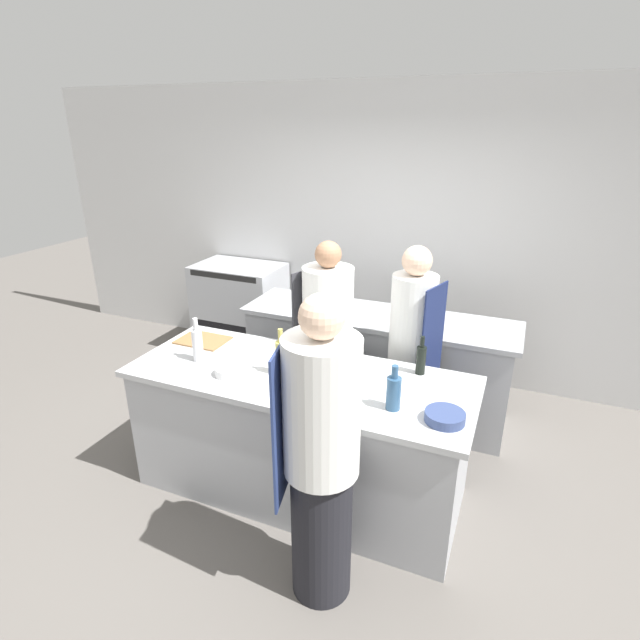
{
  "coord_description": "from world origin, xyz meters",
  "views": [
    {
      "loc": [
        1.25,
        -2.6,
        2.43
      ],
      "look_at": [
        0.0,
        0.35,
        1.16
      ],
      "focal_mm": 28.0,
      "sensor_mm": 36.0,
      "label": 1
    }
  ],
  "objects_px": {
    "bowl_mixing_large": "(445,417)",
    "chef_at_stove": "(411,355)",
    "bottle_wine": "(394,392)",
    "bottle_vinegar": "(281,357)",
    "bottle_olive_oil": "(421,359)",
    "bowl_prep_small": "(229,371)",
    "cup": "(321,371)",
    "bottle_water": "(332,373)",
    "chef_at_pass_far": "(327,349)",
    "oven_range": "(240,310)",
    "chef_at_prep_near": "(321,458)",
    "bottle_cooking_oil": "(197,344)",
    "bottle_sauce": "(312,342)",
    "stockpot": "(326,294)"
  },
  "relations": [
    {
      "from": "chef_at_stove",
      "to": "cup",
      "type": "height_order",
      "value": "chef_at_stove"
    },
    {
      "from": "oven_range",
      "to": "cup",
      "type": "height_order",
      "value": "oven_range"
    },
    {
      "from": "chef_at_pass_far",
      "to": "bowl_mixing_large",
      "type": "xyz_separation_m",
      "value": [
        1.0,
        -0.76,
        0.11
      ]
    },
    {
      "from": "bottle_cooking_oil",
      "to": "chef_at_pass_far",
      "type": "bearing_deg",
      "value": 44.14
    },
    {
      "from": "bottle_olive_oil",
      "to": "chef_at_pass_far",
      "type": "bearing_deg",
      "value": 160.98
    },
    {
      "from": "chef_at_pass_far",
      "to": "cup",
      "type": "relative_size",
      "value": 17.16
    },
    {
      "from": "oven_range",
      "to": "bottle_sauce",
      "type": "relative_size",
      "value": 4.67
    },
    {
      "from": "chef_at_pass_far",
      "to": "bottle_sauce",
      "type": "xyz_separation_m",
      "value": [
        -0.01,
        -0.25,
        0.17
      ]
    },
    {
      "from": "bottle_wine",
      "to": "cup",
      "type": "xyz_separation_m",
      "value": [
        -0.52,
        0.18,
        -0.07
      ]
    },
    {
      "from": "bottle_wine",
      "to": "bowl_mixing_large",
      "type": "bearing_deg",
      "value": -3.16
    },
    {
      "from": "bowl_prep_small",
      "to": "stockpot",
      "type": "distance_m",
      "value": 1.4
    },
    {
      "from": "bottle_olive_oil",
      "to": "bowl_prep_small",
      "type": "relative_size",
      "value": 1.45
    },
    {
      "from": "chef_at_pass_far",
      "to": "bottle_sauce",
      "type": "distance_m",
      "value": 0.3
    },
    {
      "from": "oven_range",
      "to": "stockpot",
      "type": "bearing_deg",
      "value": -24.56
    },
    {
      "from": "oven_range",
      "to": "chef_at_prep_near",
      "type": "xyz_separation_m",
      "value": [
        2.0,
        -2.48,
        0.36
      ]
    },
    {
      "from": "bottle_sauce",
      "to": "stockpot",
      "type": "height_order",
      "value": "stockpot"
    },
    {
      "from": "bottle_olive_oil",
      "to": "bottle_wine",
      "type": "xyz_separation_m",
      "value": [
        -0.05,
        -0.49,
        0.0
      ]
    },
    {
      "from": "bottle_water",
      "to": "cup",
      "type": "xyz_separation_m",
      "value": [
        -0.12,
        0.12,
        -0.07
      ]
    },
    {
      "from": "cup",
      "to": "bottle_vinegar",
      "type": "bearing_deg",
      "value": -166.29
    },
    {
      "from": "bottle_wine",
      "to": "bottle_water",
      "type": "xyz_separation_m",
      "value": [
        -0.4,
        0.06,
        0.0
      ]
    },
    {
      "from": "chef_at_stove",
      "to": "bottle_olive_oil",
      "type": "xyz_separation_m",
      "value": [
        0.15,
        -0.4,
        0.18
      ]
    },
    {
      "from": "bowl_prep_small",
      "to": "cup",
      "type": "bearing_deg",
      "value": 19.36
    },
    {
      "from": "chef_at_stove",
      "to": "bowl_prep_small",
      "type": "distance_m",
      "value": 1.34
    },
    {
      "from": "bottle_vinegar",
      "to": "bottle_wine",
      "type": "height_order",
      "value": "bottle_vinegar"
    },
    {
      "from": "chef_at_prep_near",
      "to": "bottle_wine",
      "type": "bearing_deg",
      "value": -35.71
    },
    {
      "from": "bottle_water",
      "to": "cup",
      "type": "distance_m",
      "value": 0.18
    },
    {
      "from": "bottle_vinegar",
      "to": "bottle_cooking_oil",
      "type": "bearing_deg",
      "value": -176.4
    },
    {
      "from": "oven_range",
      "to": "bottle_water",
      "type": "relative_size",
      "value": 3.61
    },
    {
      "from": "bottle_cooking_oil",
      "to": "cup",
      "type": "distance_m",
      "value": 0.88
    },
    {
      "from": "chef_at_prep_near",
      "to": "bottle_sauce",
      "type": "relative_size",
      "value": 7.99
    },
    {
      "from": "bottle_sauce",
      "to": "bottle_wine",
      "type": "bearing_deg",
      "value": -34.62
    },
    {
      "from": "bowl_prep_small",
      "to": "bottle_wine",
      "type": "bearing_deg",
      "value": 0.69
    },
    {
      "from": "bottle_sauce",
      "to": "bowl_mixing_large",
      "type": "xyz_separation_m",
      "value": [
        1.02,
        -0.51,
        -0.06
      ]
    },
    {
      "from": "chef_at_prep_near",
      "to": "cup",
      "type": "height_order",
      "value": "chef_at_prep_near"
    },
    {
      "from": "chef_at_prep_near",
      "to": "bowl_prep_small",
      "type": "height_order",
      "value": "chef_at_prep_near"
    },
    {
      "from": "bottle_wine",
      "to": "chef_at_stove",
      "type": "bearing_deg",
      "value": 96.52
    },
    {
      "from": "bowl_prep_small",
      "to": "cup",
      "type": "height_order",
      "value": "cup"
    },
    {
      "from": "bowl_prep_small",
      "to": "stockpot",
      "type": "height_order",
      "value": "stockpot"
    },
    {
      "from": "chef_at_pass_far",
      "to": "bottle_wine",
      "type": "xyz_separation_m",
      "value": [
        0.71,
        -0.75,
        0.19
      ]
    },
    {
      "from": "bottle_water",
      "to": "stockpot",
      "type": "bearing_deg",
      "value": 113.55
    },
    {
      "from": "bottle_cooking_oil",
      "to": "bowl_mixing_large",
      "type": "bearing_deg",
      "value": -3.43
    },
    {
      "from": "cup",
      "to": "bottle_olive_oil",
      "type": "bearing_deg",
      "value": 27.78
    },
    {
      "from": "bottle_vinegar",
      "to": "bottle_water",
      "type": "height_order",
      "value": "bottle_vinegar"
    },
    {
      "from": "bowl_mixing_large",
      "to": "chef_at_stove",
      "type": "bearing_deg",
      "value": 113.67
    },
    {
      "from": "chef_at_prep_near",
      "to": "chef_at_stove",
      "type": "distance_m",
      "value": 1.43
    },
    {
      "from": "bottle_wine",
      "to": "bottle_sauce",
      "type": "height_order",
      "value": "bottle_wine"
    },
    {
      "from": "bottle_vinegar",
      "to": "cup",
      "type": "height_order",
      "value": "bottle_vinegar"
    },
    {
      "from": "bottle_wine",
      "to": "bottle_sauce",
      "type": "bearing_deg",
      "value": 145.38
    },
    {
      "from": "bottle_cooking_oil",
      "to": "bowl_mixing_large",
      "type": "height_order",
      "value": "bottle_cooking_oil"
    },
    {
      "from": "bowl_prep_small",
      "to": "cup",
      "type": "xyz_separation_m",
      "value": [
        0.56,
        0.2,
        0.02
      ]
    }
  ]
}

